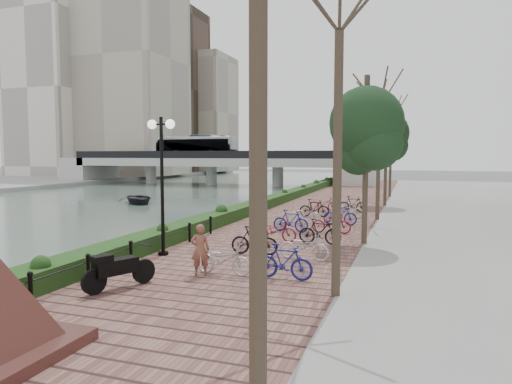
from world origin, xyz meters
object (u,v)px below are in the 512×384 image
at_px(motorcycle, 120,268).
at_px(boat, 138,199).
at_px(lamppost, 162,156).
at_px(pedestrian, 200,250).

height_order(motorcycle, boat, motorcycle).
height_order(lamppost, boat, lamppost).
bearing_deg(lamppost, boat, 125.58).
height_order(lamppost, motorcycle, lamppost).
bearing_deg(pedestrian, motorcycle, 28.99).
distance_m(pedestrian, boat, 24.97).
relative_size(motorcycle, pedestrian, 1.18).
relative_size(lamppost, motorcycle, 2.71).
distance_m(motorcycle, boat, 25.71).
xyz_separation_m(lamppost, pedestrian, (2.41, -2.02, -2.69)).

